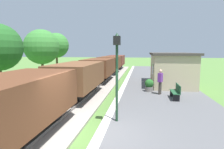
{
  "coord_description": "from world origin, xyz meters",
  "views": [
    {
      "loc": [
        1.82,
        -6.37,
        3.24
      ],
      "look_at": [
        -0.25,
        7.08,
        1.49
      ],
      "focal_mm": 30.31,
      "sensor_mm": 36.0,
      "label": 1
    }
  ],
  "objects_px": {
    "tree_field_distant": "(56,45)",
    "tree_field_left": "(42,47)",
    "potted_planter": "(149,85)",
    "freight_train": "(99,68)",
    "bench_down_platform": "(160,73)",
    "station_hut": "(171,69)",
    "lamp_post_near": "(117,61)",
    "bench_near_hut": "(176,91)",
    "person_waiting": "(160,81)"
  },
  "relations": [
    {
      "from": "tree_field_distant",
      "to": "tree_field_left",
      "type": "bearing_deg",
      "value": -82.42
    },
    {
      "from": "potted_planter",
      "to": "tree_field_distant",
      "type": "height_order",
      "value": "tree_field_distant"
    },
    {
      "from": "freight_train",
      "to": "bench_down_platform",
      "type": "distance_m",
      "value": 7.09
    },
    {
      "from": "station_hut",
      "to": "freight_train",
      "type": "bearing_deg",
      "value": 164.47
    },
    {
      "from": "potted_planter",
      "to": "lamp_post_near",
      "type": "relative_size",
      "value": 0.25
    },
    {
      "from": "tree_field_distant",
      "to": "bench_near_hut",
      "type": "bearing_deg",
      "value": -43.34
    },
    {
      "from": "potted_planter",
      "to": "lamp_post_near",
      "type": "xyz_separation_m",
      "value": [
        -1.6,
        -6.18,
        2.08
      ]
    },
    {
      "from": "bench_down_platform",
      "to": "tree_field_left",
      "type": "relative_size",
      "value": 0.27
    },
    {
      "from": "bench_near_hut",
      "to": "tree_field_left",
      "type": "distance_m",
      "value": 15.55
    },
    {
      "from": "station_hut",
      "to": "person_waiting",
      "type": "distance_m",
      "value": 4.09
    },
    {
      "from": "bench_near_hut",
      "to": "potted_planter",
      "type": "bearing_deg",
      "value": 128.47
    },
    {
      "from": "person_waiting",
      "to": "lamp_post_near",
      "type": "height_order",
      "value": "lamp_post_near"
    },
    {
      "from": "bench_down_platform",
      "to": "tree_field_distant",
      "type": "height_order",
      "value": "tree_field_distant"
    },
    {
      "from": "station_hut",
      "to": "tree_field_left",
      "type": "relative_size",
      "value": 1.05
    },
    {
      "from": "station_hut",
      "to": "lamp_post_near",
      "type": "bearing_deg",
      "value": -111.1
    },
    {
      "from": "person_waiting",
      "to": "potted_planter",
      "type": "height_order",
      "value": "person_waiting"
    },
    {
      "from": "person_waiting",
      "to": "potted_planter",
      "type": "relative_size",
      "value": 1.87
    },
    {
      "from": "freight_train",
      "to": "tree_field_distant",
      "type": "height_order",
      "value": "tree_field_distant"
    },
    {
      "from": "person_waiting",
      "to": "lamp_post_near",
      "type": "distance_m",
      "value": 6.05
    },
    {
      "from": "tree_field_distant",
      "to": "freight_train",
      "type": "bearing_deg",
      "value": -39.64
    },
    {
      "from": "tree_field_distant",
      "to": "lamp_post_near",
      "type": "bearing_deg",
      "value": -58.29
    },
    {
      "from": "tree_field_left",
      "to": "potted_planter",
      "type": "bearing_deg",
      "value": -26.94
    },
    {
      "from": "person_waiting",
      "to": "freight_train",
      "type": "bearing_deg",
      "value": -19.04
    },
    {
      "from": "station_hut",
      "to": "potted_planter",
      "type": "height_order",
      "value": "station_hut"
    },
    {
      "from": "bench_near_hut",
      "to": "lamp_post_near",
      "type": "relative_size",
      "value": 0.41
    },
    {
      "from": "freight_train",
      "to": "person_waiting",
      "type": "distance_m",
      "value": 7.98
    },
    {
      "from": "lamp_post_near",
      "to": "tree_field_left",
      "type": "height_order",
      "value": "tree_field_left"
    },
    {
      "from": "bench_down_platform",
      "to": "potted_planter",
      "type": "height_order",
      "value": "potted_planter"
    },
    {
      "from": "freight_train",
      "to": "bench_down_platform",
      "type": "relative_size",
      "value": 21.73
    },
    {
      "from": "station_hut",
      "to": "tree_field_left",
      "type": "height_order",
      "value": "tree_field_left"
    },
    {
      "from": "tree_field_distant",
      "to": "bench_down_platform",
      "type": "bearing_deg",
      "value": -12.85
    },
    {
      "from": "station_hut",
      "to": "potted_planter",
      "type": "bearing_deg",
      "value": -122.83
    },
    {
      "from": "lamp_post_near",
      "to": "tree_field_left",
      "type": "xyz_separation_m",
      "value": [
        -9.97,
        12.06,
        0.8
      ]
    },
    {
      "from": "person_waiting",
      "to": "potted_planter",
      "type": "distance_m",
      "value": 1.17
    },
    {
      "from": "bench_down_platform",
      "to": "bench_near_hut",
      "type": "bearing_deg",
      "value": -90.0
    },
    {
      "from": "freight_train",
      "to": "tree_field_left",
      "type": "distance_m",
      "value": 7.15
    },
    {
      "from": "bench_down_platform",
      "to": "lamp_post_near",
      "type": "xyz_separation_m",
      "value": [
        -3.15,
        -14.11,
        2.08
      ]
    },
    {
      "from": "bench_near_hut",
      "to": "freight_train",
      "type": "bearing_deg",
      "value": 132.85
    },
    {
      "from": "bench_near_hut",
      "to": "potted_planter",
      "type": "xyz_separation_m",
      "value": [
        -1.55,
        1.95,
        0.0
      ]
    },
    {
      "from": "person_waiting",
      "to": "tree_field_left",
      "type": "relative_size",
      "value": 0.31
    },
    {
      "from": "lamp_post_near",
      "to": "station_hut",
      "type": "bearing_deg",
      "value": 68.9
    },
    {
      "from": "bench_down_platform",
      "to": "person_waiting",
      "type": "relative_size",
      "value": 0.88
    },
    {
      "from": "person_waiting",
      "to": "station_hut",
      "type": "bearing_deg",
      "value": -81.13
    },
    {
      "from": "person_waiting",
      "to": "tree_field_left",
      "type": "distance_m",
      "value": 14.18
    },
    {
      "from": "freight_train",
      "to": "tree_field_distant",
      "type": "bearing_deg",
      "value": 140.36
    },
    {
      "from": "lamp_post_near",
      "to": "bench_down_platform",
      "type": "bearing_deg",
      "value": 77.43
    },
    {
      "from": "bench_near_hut",
      "to": "tree_field_distant",
      "type": "relative_size",
      "value": 0.27
    },
    {
      "from": "bench_near_hut",
      "to": "person_waiting",
      "type": "xyz_separation_m",
      "value": [
        -0.86,
        1.13,
        0.46
      ]
    },
    {
      "from": "bench_near_hut",
      "to": "lamp_post_near",
      "type": "distance_m",
      "value": 5.67
    },
    {
      "from": "bench_near_hut",
      "to": "tree_field_distant",
      "type": "distance_m",
      "value": 19.26
    }
  ]
}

